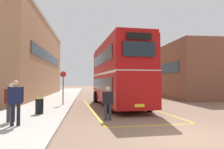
{
  "coord_description": "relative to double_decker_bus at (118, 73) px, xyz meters",
  "views": [
    {
      "loc": [
        -3.42,
        -7.2,
        1.9
      ],
      "look_at": [
        -1.1,
        12.31,
        2.51
      ],
      "focal_mm": 34.53,
      "sensor_mm": 36.0,
      "label": 1
    }
  ],
  "objects": [
    {
      "name": "pedestrian_boarding",
      "position": [
        -1.31,
        -5.69,
        -1.58
      ],
      "size": [
        0.55,
        0.28,
        1.63
      ],
      "color": "#2D2D38",
      "rests_on": "ground"
    },
    {
      "name": "bus_stop_sign",
      "position": [
        -4.1,
        0.42,
        -0.86
      ],
      "size": [
        0.44,
        0.08,
        2.51
      ],
      "color": "#4C4C51",
      "rests_on": "sidewalk_left"
    },
    {
      "name": "pedestrian_waiting_far",
      "position": [
        -5.13,
        -7.25,
        -1.32
      ],
      "size": [
        0.59,
        0.3,
        1.8
      ],
      "color": "black",
      "rests_on": "sidewalk_left"
    },
    {
      "name": "double_decker_bus",
      "position": [
        0.0,
        0.0,
        0.0
      ],
      "size": [
        3.43,
        10.46,
        4.75
      ],
      "color": "black",
      "rests_on": "ground"
    },
    {
      "name": "ground_plane",
      "position": [
        1.07,
        5.43,
        -2.51
      ],
      "size": [
        135.6,
        135.6,
        0.0
      ],
      "primitive_type": "plane",
      "color": "#846651"
    },
    {
      "name": "single_deck_bus",
      "position": [
        4.59,
        20.32,
        -0.87
      ],
      "size": [
        2.91,
        9.55,
        3.02
      ],
      "color": "black",
      "rests_on": "ground"
    },
    {
      "name": "bay_marking_yellow",
      "position": [
        0.07,
        -1.92,
        -2.51
      ],
      "size": [
        5.18,
        12.62,
        0.01
      ],
      "color": "gold",
      "rests_on": "ground"
    },
    {
      "name": "sidewalk_left",
      "position": [
        -5.43,
        7.83,
        -2.44
      ],
      "size": [
        4.0,
        57.6,
        0.14
      ],
      "primitive_type": "cube",
      "color": "#B2ADA3",
      "rests_on": "ground"
    },
    {
      "name": "brick_building_left",
      "position": [
        -10.25,
        11.39,
        2.06
      ],
      "size": [
        6.56,
        23.35,
        9.14
      ],
      "color": "#AD7A56",
      "rests_on": "ground"
    },
    {
      "name": "litter_bin",
      "position": [
        -4.87,
        -4.13,
        -1.95
      ],
      "size": [
        0.45,
        0.45,
        0.85
      ],
      "color": "black",
      "rests_on": "sidewalk_left"
    },
    {
      "name": "pedestrian_waiting_near",
      "position": [
        -5.59,
        -6.37,
        -1.41
      ],
      "size": [
        0.51,
        0.45,
        1.67
      ],
      "color": "#2D2D38",
      "rests_on": "sidewalk_left"
    },
    {
      "name": "depot_building_right",
      "position": [
        10.14,
        8.34,
        0.51
      ],
      "size": [
        7.22,
        12.25,
        6.05
      ],
      "color": "brown",
      "rests_on": "ground"
    }
  ]
}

